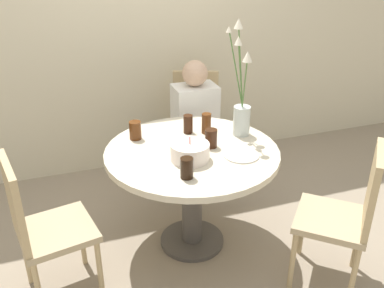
{
  "coord_description": "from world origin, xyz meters",
  "views": [
    {
      "loc": [
        -0.78,
        -2.25,
        1.92
      ],
      "look_at": [
        0.0,
        0.0,
        0.76
      ],
      "focal_mm": 40.0,
      "sensor_mm": 36.0,
      "label": 1
    }
  ],
  "objects_px": {
    "side_plate": "(241,155)",
    "birthday_cake": "(190,152)",
    "drink_glass_0": "(187,168)",
    "drink_glass_4": "(135,130)",
    "chair_far_back": "(348,211)",
    "flower_vase": "(241,105)",
    "chair_near_front": "(40,223)",
    "person_woman": "(195,129)",
    "drink_glass_3": "(206,123)",
    "drink_glass_1": "(188,124)",
    "chair_right_flank": "(195,120)",
    "drink_glass_2": "(211,139)"
  },
  "relations": [
    {
      "from": "chair_near_front",
      "to": "drink_glass_2",
      "type": "bearing_deg",
      "value": -91.56
    },
    {
      "from": "chair_right_flank",
      "to": "person_woman",
      "type": "distance_m",
      "value": 0.16
    },
    {
      "from": "chair_far_back",
      "to": "flower_vase",
      "type": "xyz_separation_m",
      "value": [
        -0.34,
        0.75,
        0.42
      ]
    },
    {
      "from": "chair_right_flank",
      "to": "person_woman",
      "type": "height_order",
      "value": "person_woman"
    },
    {
      "from": "chair_far_back",
      "to": "drink_glass_4",
      "type": "xyz_separation_m",
      "value": [
        -1.01,
        0.91,
        0.26
      ]
    },
    {
      "from": "drink_glass_1",
      "to": "drink_glass_2",
      "type": "relative_size",
      "value": 1.06
    },
    {
      "from": "chair_near_front",
      "to": "birthday_cake",
      "type": "xyz_separation_m",
      "value": [
        0.89,
        0.07,
        0.26
      ]
    },
    {
      "from": "chair_near_front",
      "to": "chair_right_flank",
      "type": "bearing_deg",
      "value": -61.0
    },
    {
      "from": "side_plate",
      "to": "drink_glass_0",
      "type": "bearing_deg",
      "value": -160.82
    },
    {
      "from": "chair_right_flank",
      "to": "chair_far_back",
      "type": "height_order",
      "value": "same"
    },
    {
      "from": "side_plate",
      "to": "person_woman",
      "type": "relative_size",
      "value": 0.2
    },
    {
      "from": "drink_glass_4",
      "to": "chair_right_flank",
      "type": "bearing_deg",
      "value": 44.29
    },
    {
      "from": "chair_far_back",
      "to": "drink_glass_3",
      "type": "distance_m",
      "value": 1.04
    },
    {
      "from": "drink_glass_4",
      "to": "person_woman",
      "type": "relative_size",
      "value": 0.11
    },
    {
      "from": "chair_far_back",
      "to": "birthday_cake",
      "type": "height_order",
      "value": "chair_far_back"
    },
    {
      "from": "side_plate",
      "to": "drink_glass_1",
      "type": "bearing_deg",
      "value": 114.74
    },
    {
      "from": "drink_glass_1",
      "to": "drink_glass_2",
      "type": "bearing_deg",
      "value": -75.51
    },
    {
      "from": "chair_far_back",
      "to": "flower_vase",
      "type": "height_order",
      "value": "flower_vase"
    },
    {
      "from": "flower_vase",
      "to": "side_plate",
      "type": "height_order",
      "value": "flower_vase"
    },
    {
      "from": "drink_glass_2",
      "to": "drink_glass_3",
      "type": "relative_size",
      "value": 0.86
    },
    {
      "from": "drink_glass_0",
      "to": "drink_glass_4",
      "type": "distance_m",
      "value": 0.61
    },
    {
      "from": "drink_glass_1",
      "to": "drink_glass_2",
      "type": "height_order",
      "value": "drink_glass_1"
    },
    {
      "from": "drink_glass_4",
      "to": "chair_far_back",
      "type": "bearing_deg",
      "value": -42.02
    },
    {
      "from": "drink_glass_2",
      "to": "person_woman",
      "type": "distance_m",
      "value": 0.82
    },
    {
      "from": "side_plate",
      "to": "birthday_cake",
      "type": "bearing_deg",
      "value": 169.63
    },
    {
      "from": "drink_glass_0",
      "to": "drink_glass_1",
      "type": "xyz_separation_m",
      "value": [
        0.2,
        0.56,
        0.0
      ]
    },
    {
      "from": "drink_glass_3",
      "to": "side_plate",
      "type": "bearing_deg",
      "value": -78.06
    },
    {
      "from": "chair_right_flank",
      "to": "drink_glass_1",
      "type": "height_order",
      "value": "chair_right_flank"
    },
    {
      "from": "chair_right_flank",
      "to": "side_plate",
      "type": "xyz_separation_m",
      "value": [
        -0.08,
        -1.07,
        0.21
      ]
    },
    {
      "from": "chair_near_front",
      "to": "flower_vase",
      "type": "relative_size",
      "value": 1.21
    },
    {
      "from": "drink_glass_2",
      "to": "drink_glass_3",
      "type": "bearing_deg",
      "value": 77.28
    },
    {
      "from": "chair_near_front",
      "to": "birthday_cake",
      "type": "height_order",
      "value": "chair_near_front"
    },
    {
      "from": "drink_glass_3",
      "to": "chair_right_flank",
      "type": "bearing_deg",
      "value": 76.4
    },
    {
      "from": "chair_far_back",
      "to": "drink_glass_0",
      "type": "distance_m",
      "value": 0.95
    },
    {
      "from": "chair_far_back",
      "to": "chair_near_front",
      "type": "bearing_deg",
      "value": -63.56
    },
    {
      "from": "birthday_cake",
      "to": "drink_glass_1",
      "type": "height_order",
      "value": "birthday_cake"
    },
    {
      "from": "drink_glass_0",
      "to": "drink_glass_3",
      "type": "relative_size",
      "value": 0.87
    },
    {
      "from": "drink_glass_4",
      "to": "person_woman",
      "type": "xyz_separation_m",
      "value": [
        0.58,
        0.47,
        -0.28
      ]
    },
    {
      "from": "birthday_cake",
      "to": "flower_vase",
      "type": "distance_m",
      "value": 0.51
    },
    {
      "from": "chair_far_back",
      "to": "birthday_cake",
      "type": "relative_size",
      "value": 3.92
    },
    {
      "from": "chair_near_front",
      "to": "side_plate",
      "type": "height_order",
      "value": "chair_near_front"
    },
    {
      "from": "drink_glass_3",
      "to": "person_woman",
      "type": "height_order",
      "value": "person_woman"
    },
    {
      "from": "birthday_cake",
      "to": "side_plate",
      "type": "relative_size",
      "value": 1.07
    },
    {
      "from": "side_plate",
      "to": "person_woman",
      "type": "xyz_separation_m",
      "value": [
        0.03,
        0.92,
        -0.22
      ]
    },
    {
      "from": "drink_glass_1",
      "to": "drink_glass_4",
      "type": "xyz_separation_m",
      "value": [
        -0.36,
        0.02,
        -0.0
      ]
    },
    {
      "from": "chair_right_flank",
      "to": "drink_glass_2",
      "type": "relative_size",
      "value": 7.67
    },
    {
      "from": "chair_near_front",
      "to": "chair_far_back",
      "type": "bearing_deg",
      "value": -116.44
    },
    {
      "from": "chair_near_front",
      "to": "drink_glass_0",
      "type": "xyz_separation_m",
      "value": [
        0.8,
        -0.13,
        0.26
      ]
    },
    {
      "from": "chair_near_front",
      "to": "person_woman",
      "type": "bearing_deg",
      "value": -63.88
    },
    {
      "from": "chair_near_front",
      "to": "drink_glass_1",
      "type": "bearing_deg",
      "value": -77.52
    }
  ]
}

